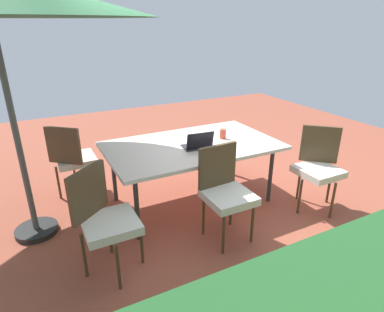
{
  "coord_description": "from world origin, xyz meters",
  "views": [
    {
      "loc": [
        1.66,
        3.24,
        2.12
      ],
      "look_at": [
        0.0,
        0.0,
        0.61
      ],
      "focal_mm": 30.54,
      "sensor_mm": 36.0,
      "label": 1
    }
  ],
  "objects_px": {
    "chair_north": "(225,189)",
    "cup": "(223,134)",
    "chair_southeast": "(73,157)",
    "chair_northeast": "(104,216)",
    "laptop": "(198,144)",
    "dining_table": "(192,148)",
    "chair_northwest": "(318,164)"
  },
  "relations": [
    {
      "from": "chair_northeast",
      "to": "laptop",
      "type": "distance_m",
      "value": 1.39
    },
    {
      "from": "chair_north",
      "to": "cup",
      "type": "distance_m",
      "value": 0.97
    },
    {
      "from": "dining_table",
      "to": "chair_north",
      "type": "relative_size",
      "value": 2.06
    },
    {
      "from": "laptop",
      "to": "chair_northwest",
      "type": "bearing_deg",
      "value": 159.44
    },
    {
      "from": "chair_north",
      "to": "cup",
      "type": "relative_size",
      "value": 8.25
    },
    {
      "from": "chair_southeast",
      "to": "chair_northeast",
      "type": "distance_m",
      "value": 1.53
    },
    {
      "from": "chair_northeast",
      "to": "cup",
      "type": "distance_m",
      "value": 1.85
    },
    {
      "from": "dining_table",
      "to": "chair_northwest",
      "type": "distance_m",
      "value": 1.51
    },
    {
      "from": "chair_southeast",
      "to": "chair_northeast",
      "type": "height_order",
      "value": "same"
    },
    {
      "from": "chair_northeast",
      "to": "dining_table",
      "type": "bearing_deg",
      "value": -7.59
    },
    {
      "from": "dining_table",
      "to": "chair_southeast",
      "type": "bearing_deg",
      "value": -31.9
    },
    {
      "from": "dining_table",
      "to": "chair_north",
      "type": "height_order",
      "value": "chair_north"
    },
    {
      "from": "dining_table",
      "to": "chair_northeast",
      "type": "height_order",
      "value": "chair_northeast"
    },
    {
      "from": "chair_northwest",
      "to": "laptop",
      "type": "relative_size",
      "value": 2.86
    },
    {
      "from": "laptop",
      "to": "dining_table",
      "type": "bearing_deg",
      "value": -86.05
    },
    {
      "from": "dining_table",
      "to": "chair_northeast",
      "type": "bearing_deg",
      "value": 30.91
    },
    {
      "from": "chair_north",
      "to": "laptop",
      "type": "relative_size",
      "value": 2.86
    },
    {
      "from": "chair_northeast",
      "to": "laptop",
      "type": "xyz_separation_m",
      "value": [
        -1.23,
        -0.59,
        0.26
      ]
    },
    {
      "from": "dining_table",
      "to": "chair_southeast",
      "type": "relative_size",
      "value": 2.06
    },
    {
      "from": "chair_northwest",
      "to": "laptop",
      "type": "bearing_deg",
      "value": -163.99
    },
    {
      "from": "chair_southeast",
      "to": "chair_northeast",
      "type": "xyz_separation_m",
      "value": [
        -0.03,
        1.53,
        0.0
      ]
    },
    {
      "from": "chair_northwest",
      "to": "chair_northeast",
      "type": "height_order",
      "value": "same"
    },
    {
      "from": "chair_north",
      "to": "cup",
      "type": "bearing_deg",
      "value": 56.51
    },
    {
      "from": "cup",
      "to": "chair_northwest",
      "type": "bearing_deg",
      "value": 136.8
    },
    {
      "from": "chair_northwest",
      "to": "chair_north",
      "type": "xyz_separation_m",
      "value": [
        1.31,
        0.01,
        0.0
      ]
    },
    {
      "from": "chair_southeast",
      "to": "laptop",
      "type": "bearing_deg",
      "value": -176.25
    },
    {
      "from": "dining_table",
      "to": "chair_north",
      "type": "xyz_separation_m",
      "value": [
        0.03,
        0.8,
        -0.17
      ]
    },
    {
      "from": "dining_table",
      "to": "chair_northwest",
      "type": "relative_size",
      "value": 2.06
    },
    {
      "from": "cup",
      "to": "dining_table",
      "type": "bearing_deg",
      "value": 1.11
    },
    {
      "from": "chair_southeast",
      "to": "cup",
      "type": "bearing_deg",
      "value": -164.2
    },
    {
      "from": "chair_northwest",
      "to": "chair_north",
      "type": "distance_m",
      "value": 1.31
    },
    {
      "from": "chair_north",
      "to": "laptop",
      "type": "xyz_separation_m",
      "value": [
        -0.03,
        -0.65,
        0.26
      ]
    }
  ]
}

